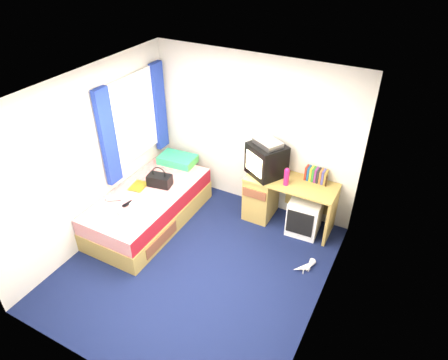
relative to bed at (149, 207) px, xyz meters
The scene contains 20 objects.
ground 1.22m from the bed, 22.93° to the right, with size 3.40×3.40×0.00m, color #0C1438.
room_shell 1.68m from the bed, 22.93° to the right, with size 3.40×3.40×3.40m.
bed is the anchor object (origin of this frame).
pillow 0.97m from the bed, 94.40° to the left, with size 0.58×0.37×0.13m, color teal.
desk 1.85m from the bed, 31.73° to the left, with size 1.30×0.55×0.75m.
storage_cube 2.29m from the bed, 22.93° to the left, with size 0.44×0.44×0.55m, color white.
crt_tv 1.88m from the bed, 34.06° to the left, with size 0.63×0.62×0.48m.
vcr 2.00m from the bed, 34.12° to the left, with size 0.38×0.27×0.07m, color #A9A9AB.
book_row 2.49m from the bed, 27.99° to the left, with size 0.31×0.13×0.20m.
picture_frame 2.61m from the bed, 26.07° to the left, with size 0.02×0.12×0.14m, color black.
pink_water_bottle 2.08m from the bed, 25.19° to the left, with size 0.08×0.08×0.24m, color #C11B5D.
aerosol_can 2.05m from the bed, 31.18° to the left, with size 0.05×0.05×0.18m, color white.
handbag 0.44m from the bed, 77.33° to the left, with size 0.38×0.25×0.32m.
towel 0.48m from the bed, 60.21° to the right, with size 0.29×0.24×0.10m, color silver.
magazine 0.36m from the bed, 163.23° to the left, with size 0.21×0.28×0.01m, color yellow.
water_bottle 0.57m from the bed, 128.68° to the right, with size 0.07×0.07×0.20m, color silver.
colour_swatch_fan 0.65m from the bed, 86.66° to the right, with size 0.22×0.06×0.01m, color yellow.
remote_control 0.46m from the bed, 100.53° to the right, with size 0.05×0.16×0.02m, color black.
window_assembly 1.31m from the bed, 135.83° to the left, with size 0.11×1.42×1.40m.
white_heels 2.41m from the bed, ahead, with size 0.26×0.31×0.09m.
Camera 1 is at (2.11, -3.17, 3.91)m, focal length 32.00 mm.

